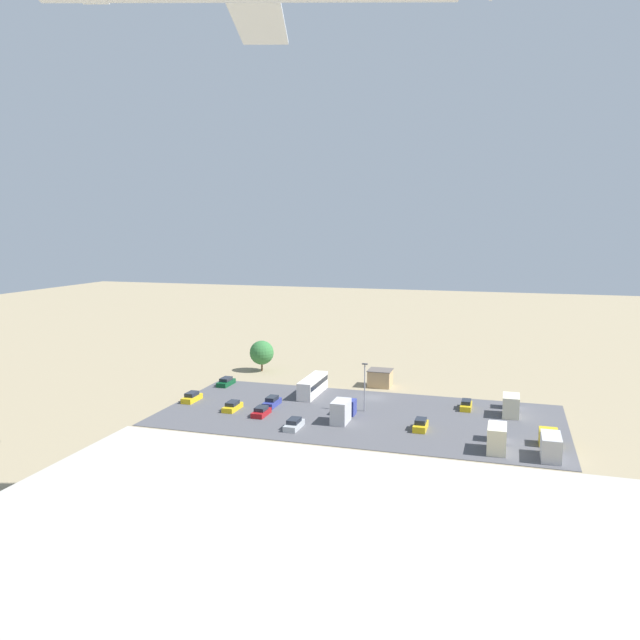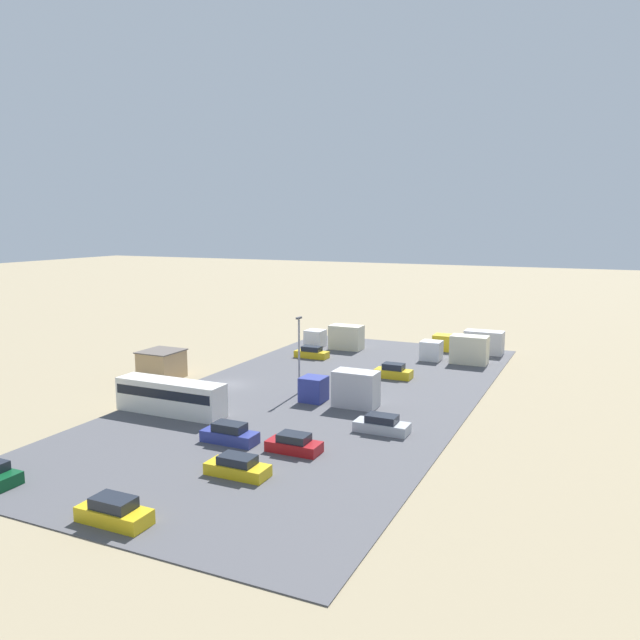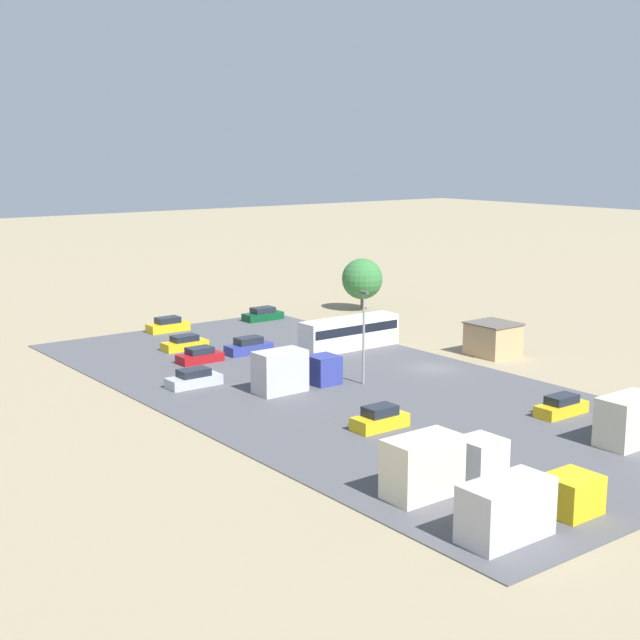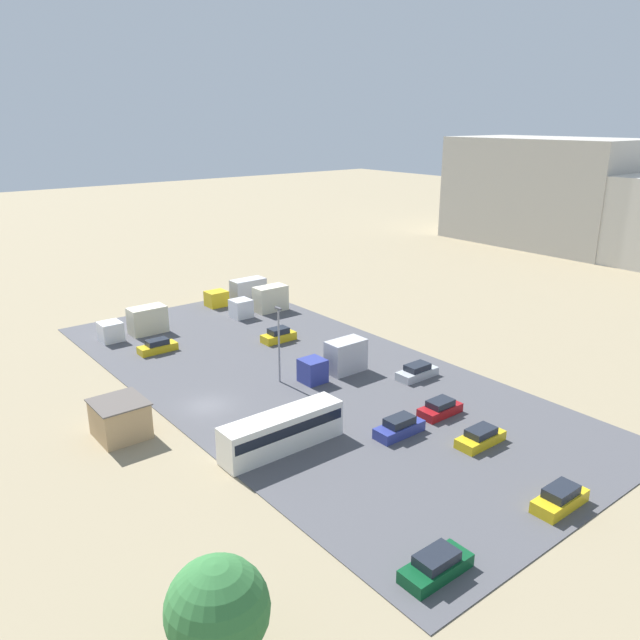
% 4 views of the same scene
% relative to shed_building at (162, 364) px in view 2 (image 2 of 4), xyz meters
% --- Properties ---
extents(ground_plane, '(400.00, 400.00, 0.00)m').
position_rel_shed_building_xyz_m(ground_plane, '(-0.49, 8.35, -1.60)').
color(ground_plane, gray).
extents(parking_lot_surface, '(62.48, 29.93, 0.08)m').
position_rel_shed_building_xyz_m(parking_lot_surface, '(-0.49, 19.21, -1.56)').
color(parking_lot_surface, '#4C4C51').
rests_on(parking_lot_surface, ground).
extents(shed_building, '(4.39, 4.19, 3.18)m').
position_rel_shed_building_xyz_m(shed_building, '(0.00, 0.00, 0.00)').
color(shed_building, tan).
rests_on(shed_building, ground).
extents(bus, '(2.54, 10.69, 3.08)m').
position_rel_shed_building_xyz_m(bus, '(10.28, 9.33, 0.14)').
color(bus, silver).
rests_on(bus, ground).
extents(parked_car_0, '(1.89, 4.17, 1.42)m').
position_rel_shed_building_xyz_m(parked_car_0, '(14.18, 23.94, -0.93)').
color(parked_car_0, maroon).
rests_on(parked_car_0, ground).
extents(parked_car_1, '(1.85, 4.47, 1.42)m').
position_rel_shed_building_xyz_m(parked_car_1, '(19.80, 22.45, -0.93)').
color(parked_car_1, gold).
rests_on(parked_car_1, ground).
extents(parked_car_2, '(1.71, 4.36, 1.50)m').
position_rel_shed_building_xyz_m(parked_car_2, '(-16.46, 10.80, -0.89)').
color(parked_car_2, gold).
rests_on(parked_car_2, ground).
extents(parked_car_3, '(1.79, 4.57, 1.60)m').
position_rel_shed_building_xyz_m(parked_car_3, '(14.52, 18.39, -0.85)').
color(parked_car_3, navy).
rests_on(parked_car_3, ground).
extents(parked_car_5, '(1.82, 4.14, 1.65)m').
position_rel_shed_building_xyz_m(parked_car_5, '(-10.82, 23.67, -0.83)').
color(parked_car_5, gold).
rests_on(parked_car_5, ground).
extents(parked_car_6, '(1.83, 4.49, 1.56)m').
position_rel_shed_building_xyz_m(parked_car_6, '(28.68, 19.63, -0.87)').
color(parked_car_6, gold).
rests_on(parked_car_6, ground).
extents(parked_car_7, '(1.88, 4.57, 1.47)m').
position_rel_shed_building_xyz_m(parked_car_7, '(7.11, 28.52, -0.90)').
color(parked_car_7, '#ADB2B7').
rests_on(parked_car_7, ground).
extents(parked_truck_0, '(2.42, 8.28, 3.47)m').
position_rel_shed_building_xyz_m(parked_truck_0, '(-21.64, 28.55, 0.07)').
color(parked_truck_0, silver).
rests_on(parked_truck_0, ground).
extents(parked_truck_1, '(2.52, 8.20, 3.31)m').
position_rel_shed_building_xyz_m(parked_truck_1, '(-23.42, 11.41, -0.00)').
color(parked_truck_1, silver).
rests_on(parked_truck_1, ground).
extents(parked_truck_2, '(2.33, 7.66, 3.44)m').
position_rel_shed_building_xyz_m(parked_truck_2, '(1.24, 22.63, 0.06)').
color(parked_truck_2, navy).
rests_on(parked_truck_2, ground).
extents(parked_truck_3, '(2.43, 9.21, 3.07)m').
position_rel_shed_building_xyz_m(parked_truck_3, '(-28.31, 28.98, -0.11)').
color(parked_truck_3, gold).
rests_on(parked_truck_3, ground).
extents(light_pole_lot_centre, '(0.90, 0.28, 7.86)m').
position_rel_shed_building_xyz_m(light_pole_lot_centre, '(-0.84, 16.85, 2.84)').
color(light_pole_lot_centre, gray).
rests_on(light_pole_lot_centre, ground).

